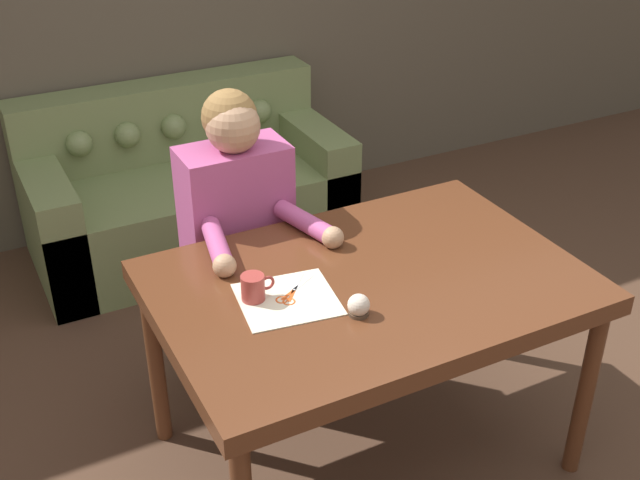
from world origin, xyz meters
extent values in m
plane|color=#4C3323|center=(0.00, 0.00, 0.00)|extent=(16.00, 16.00, 0.00)
cube|color=#562D19|center=(-0.10, 0.12, 0.74)|extent=(1.41, 0.97, 0.07)
cylinder|color=#562D19|center=(0.54, -0.31, 0.35)|extent=(0.06, 0.06, 0.71)
cylinder|color=#562D19|center=(-0.75, 0.54, 0.35)|extent=(0.06, 0.06, 0.71)
cylinder|color=#562D19|center=(0.54, 0.54, 0.35)|extent=(0.06, 0.06, 0.71)
cube|color=olive|center=(-0.16, 1.86, 0.22)|extent=(1.62, 0.80, 0.44)
cube|color=olive|center=(-0.16, 2.16, 0.64)|extent=(1.62, 0.22, 0.40)
cube|color=olive|center=(-0.87, 1.86, 0.30)|extent=(0.20, 0.80, 0.60)
cube|color=olive|center=(0.55, 1.86, 0.30)|extent=(0.20, 0.80, 0.60)
sphere|color=olive|center=(-0.65, 2.03, 0.64)|extent=(0.13, 0.13, 0.13)
sphere|color=olive|center=(-0.40, 2.03, 0.64)|extent=(0.13, 0.13, 0.13)
sphere|color=olive|center=(-0.16, 2.03, 0.64)|extent=(0.13, 0.13, 0.13)
sphere|color=olive|center=(0.08, 2.03, 0.64)|extent=(0.13, 0.13, 0.13)
sphere|color=olive|center=(0.33, 2.03, 0.64)|extent=(0.13, 0.13, 0.13)
cube|color=white|center=(-0.04, 1.76, 0.44)|extent=(0.26, 0.27, 0.00)
cylinder|color=#33281E|center=(-0.32, 0.75, 0.25)|extent=(0.28, 0.28, 0.50)
cube|color=#B24C84|center=(-0.32, 0.75, 0.77)|extent=(0.41, 0.22, 0.55)
sphere|color=tan|center=(-0.32, 0.73, 1.14)|extent=(0.20, 0.20, 0.20)
sphere|color=olive|center=(-0.32, 0.76, 1.16)|extent=(0.20, 0.20, 0.20)
cylinder|color=#B24C84|center=(-0.49, 0.50, 0.81)|extent=(0.13, 0.30, 0.07)
sphere|color=tan|center=(-0.52, 0.35, 0.81)|extent=(0.08, 0.08, 0.08)
cylinder|color=#B24C84|center=(-0.14, 0.50, 0.81)|extent=(0.14, 0.30, 0.07)
sphere|color=tan|center=(-0.11, 0.36, 0.81)|extent=(0.08, 0.08, 0.08)
cube|color=beige|center=(-0.40, 0.12, 0.78)|extent=(0.34, 0.32, 0.00)
cube|color=silver|center=(-0.32, 0.20, 0.78)|extent=(0.08, 0.09, 0.00)
cube|color=#D1511E|center=(-0.38, 0.13, 0.78)|extent=(0.05, 0.06, 0.00)
torus|color=#D1511E|center=(-0.40, 0.11, 0.78)|extent=(0.04, 0.04, 0.01)
cube|color=silver|center=(-0.31, 0.19, 0.78)|extent=(0.10, 0.06, 0.00)
cube|color=#D1511E|center=(-0.38, 0.14, 0.78)|extent=(0.06, 0.04, 0.00)
torus|color=#D1511E|center=(-0.41, 0.13, 0.78)|extent=(0.04, 0.04, 0.01)
cylinder|color=silver|center=(-0.35, 0.16, 0.78)|extent=(0.01, 0.01, 0.01)
cylinder|color=#9E3833|center=(-0.49, 0.17, 0.82)|extent=(0.08, 0.08, 0.09)
torus|color=#9E3833|center=(-0.44, 0.17, 0.83)|extent=(0.05, 0.01, 0.05)
cylinder|color=#4C3828|center=(-0.24, -0.05, 0.79)|extent=(0.06, 0.06, 0.01)
sphere|color=beige|center=(-0.24, -0.05, 0.82)|extent=(0.07, 0.07, 0.07)
camera|label=1|loc=(-1.27, -1.80, 2.22)|focal=45.00mm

